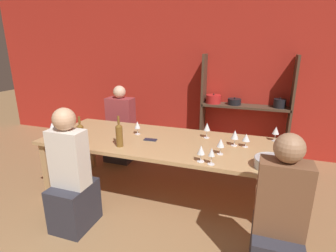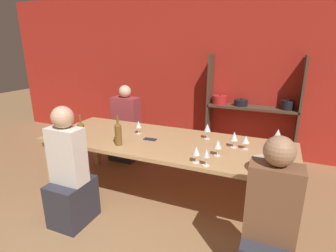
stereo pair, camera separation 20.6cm
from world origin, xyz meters
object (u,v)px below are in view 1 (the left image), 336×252
wine_bottle_dark (61,123)px  wine_bottle_green (81,134)px  wine_glass_empty_a (212,153)px  person_near_a (278,229)px  person_far_a (122,133)px  wine_glass_empty_c (221,143)px  person_near_b (72,184)px  wine_bottle_amber (119,135)px  wine_glass_white_b (52,127)px  mixing_bowl (272,163)px  wine_glass_empty_b (246,138)px  dining_table (165,146)px  wine_glass_red_a (207,127)px  wine_glass_red_c (201,151)px  cell_phone (150,140)px  wine_glass_red_b (235,135)px  wine_glass_white_a (137,125)px  wine_glass_white_c (276,131)px  shelf_unit (241,123)px

wine_bottle_dark → wine_bottle_green: bearing=-29.3°
wine_glass_empty_a → person_near_a: (0.59, -0.38, -0.40)m
person_near_a → person_far_a: 2.86m
wine_glass_empty_c → person_near_b: size_ratio=0.13×
wine_bottle_amber → wine_glass_white_b: size_ratio=1.97×
wine_glass_empty_c → person_far_a: (-1.73, 1.08, -0.43)m
mixing_bowl → wine_glass_empty_b: 0.53m
wine_bottle_green → wine_bottle_dark: 0.60m
person_far_a → wine_bottle_amber: bearing=118.5°
dining_table → wine_glass_empty_a: (0.62, -0.46, 0.19)m
wine_glass_white_b → wine_glass_red_a: bearing=17.4°
wine_glass_red_c → cell_phone: size_ratio=1.06×
dining_table → person_far_a: bearing=140.3°
wine_glass_red_b → person_near_a: person_near_a is taller
wine_glass_empty_b → wine_bottle_dark: bearing=-173.8°
wine_bottle_dark → wine_glass_empty_c: (2.01, -0.05, 0.00)m
wine_glass_white_a → wine_glass_empty_c: bearing=-15.8°
wine_glass_white_c → dining_table: bearing=-161.2°
cell_phone → wine_glass_red_b: bearing=8.3°
person_near_b → shelf_unit: bearing=59.4°
wine_bottle_dark → wine_glass_white_c: 2.61m
dining_table → wine_glass_red_b: size_ratio=16.19×
wine_bottle_dark → wine_glass_empty_c: bearing=-1.4°
dining_table → person_near_a: 1.48m
wine_glass_empty_a → wine_glass_white_b: wine_glass_white_b is taller
wine_bottle_dark → person_near_b: (0.65, -0.66, -0.38)m
wine_bottle_dark → cell_phone: size_ratio=2.00×
shelf_unit → dining_table: shelf_unit is taller
dining_table → person_near_b: person_near_b is taller
wine_glass_empty_b → mixing_bowl: bearing=-61.2°
wine_bottle_green → wine_glass_red_c: bearing=0.2°
wine_glass_empty_a → person_near_a: person_near_a is taller
shelf_unit → wine_glass_empty_a: 2.12m
wine_glass_red_b → wine_glass_red_a: bearing=155.3°
wine_bottle_green → dining_table: bearing=27.5°
wine_glass_red_a → wine_glass_red_c: 0.69m
wine_bottle_green → wine_glass_red_b: wine_bottle_green is taller
wine_bottle_amber → wine_bottle_green: bearing=-165.8°
wine_glass_white_c → wine_glass_empty_c: wine_glass_white_c is taller
shelf_unit → wine_glass_empty_c: 1.86m
wine_glass_red_a → cell_phone: bearing=-154.2°
shelf_unit → cell_phone: size_ratio=10.87×
wine_bottle_green → wine_glass_white_b: size_ratio=1.88×
shelf_unit → wine_bottle_amber: 2.31m
mixing_bowl → wine_bottle_amber: bearing=179.0°
wine_glass_red_a → wine_glass_white_a: bearing=-170.2°
dining_table → person_near_a: bearing=-34.7°
wine_glass_red_a → cell_phone: 0.68m
wine_glass_white_c → wine_glass_empty_b: 0.44m
wine_glass_white_b → person_far_a: person_far_a is taller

